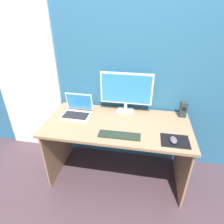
{
  "coord_description": "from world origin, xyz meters",
  "views": [
    {
      "loc": [
        0.23,
        -1.61,
        1.77
      ],
      "look_at": [
        -0.06,
        -0.02,
        0.86
      ],
      "focal_mm": 30.29,
      "sensor_mm": 36.0,
      "label": 1
    }
  ],
  "objects_px": {
    "fishbowl": "(83,101)",
    "mouse": "(174,140)",
    "laptop": "(77,111)",
    "keyboard_external": "(119,135)",
    "monitor": "(126,91)",
    "speaker_right": "(183,109)"
  },
  "relations": [
    {
      "from": "monitor",
      "to": "mouse",
      "type": "bearing_deg",
      "value": -45.33
    },
    {
      "from": "keyboard_external",
      "to": "mouse",
      "type": "relative_size",
      "value": 3.9
    },
    {
      "from": "speaker_right",
      "to": "keyboard_external",
      "type": "relative_size",
      "value": 0.44
    },
    {
      "from": "fishbowl",
      "to": "mouse",
      "type": "distance_m",
      "value": 1.1
    },
    {
      "from": "laptop",
      "to": "fishbowl",
      "type": "xyz_separation_m",
      "value": [
        0.01,
        0.18,
        0.03
      ]
    },
    {
      "from": "keyboard_external",
      "to": "mouse",
      "type": "distance_m",
      "value": 0.48
    },
    {
      "from": "speaker_right",
      "to": "mouse",
      "type": "xyz_separation_m",
      "value": [
        -0.14,
        -0.48,
        -0.06
      ]
    },
    {
      "from": "monitor",
      "to": "keyboard_external",
      "type": "distance_m",
      "value": 0.54
    },
    {
      "from": "laptop",
      "to": "keyboard_external",
      "type": "relative_size",
      "value": 0.8
    },
    {
      "from": "fishbowl",
      "to": "keyboard_external",
      "type": "height_order",
      "value": "fishbowl"
    },
    {
      "from": "speaker_right",
      "to": "mouse",
      "type": "relative_size",
      "value": 1.71
    },
    {
      "from": "monitor",
      "to": "keyboard_external",
      "type": "xyz_separation_m",
      "value": [
        0.0,
        -0.48,
        -0.24
      ]
    },
    {
      "from": "laptop",
      "to": "keyboard_external",
      "type": "xyz_separation_m",
      "value": [
        0.51,
        -0.31,
        -0.04
      ]
    },
    {
      "from": "laptop",
      "to": "fishbowl",
      "type": "height_order",
      "value": "laptop"
    },
    {
      "from": "fishbowl",
      "to": "keyboard_external",
      "type": "relative_size",
      "value": 0.41
    },
    {
      "from": "mouse",
      "to": "fishbowl",
      "type": "bearing_deg",
      "value": 149.58
    },
    {
      "from": "monitor",
      "to": "laptop",
      "type": "xyz_separation_m",
      "value": [
        -0.51,
        -0.17,
        -0.2
      ]
    },
    {
      "from": "monitor",
      "to": "speaker_right",
      "type": "distance_m",
      "value": 0.64
    },
    {
      "from": "laptop",
      "to": "monitor",
      "type": "bearing_deg",
      "value": 18.87
    },
    {
      "from": "laptop",
      "to": "fishbowl",
      "type": "bearing_deg",
      "value": 87.55
    },
    {
      "from": "fishbowl",
      "to": "mouse",
      "type": "bearing_deg",
      "value": -26.4
    },
    {
      "from": "laptop",
      "to": "mouse",
      "type": "xyz_separation_m",
      "value": [
        0.99,
        -0.31,
        -0.02
      ]
    }
  ]
}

